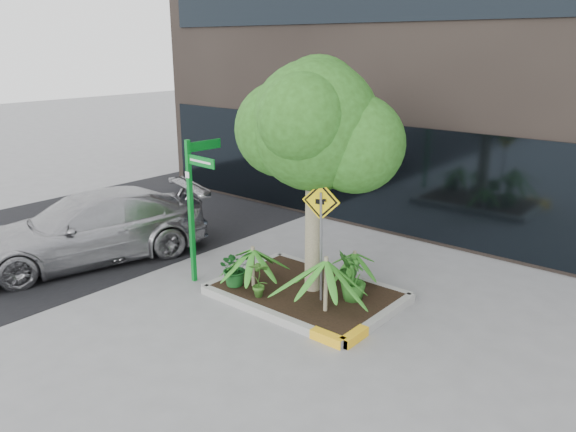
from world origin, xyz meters
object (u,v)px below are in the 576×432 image
Objects in this scene: tree at (315,126)px; street_sign_post at (194,196)px; cattle_sign at (321,222)px; parked_car at (89,228)px.

street_sign_post is (-2.18, -0.91, -1.44)m from tree.
street_sign_post is 2.67m from cattle_sign.
street_sign_post is 1.29× the size of cattle_sign.
parked_car is at bearing -160.04° from street_sign_post.
cattle_sign is (5.25, 1.28, 0.90)m from parked_car.
tree is 1.99× the size of cattle_sign.
tree is 1.54× the size of street_sign_post.
tree is at bearing 26.90° from street_sign_post.
parked_car is at bearing 175.93° from cattle_sign.
cattle_sign is at bearing -40.59° from tree.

